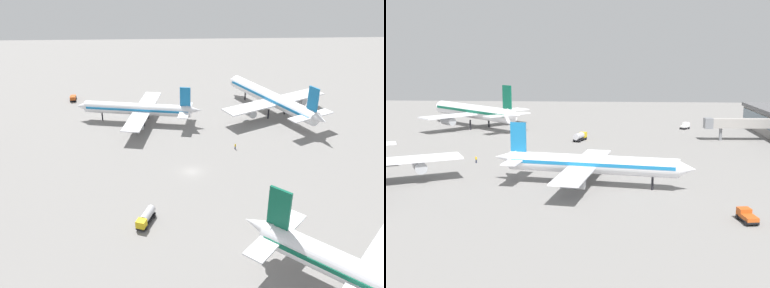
# 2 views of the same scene
# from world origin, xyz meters

# --- Properties ---
(ground) EXTENTS (288.00, 288.00, 0.00)m
(ground) POSITION_xyz_m (0.00, 0.00, 0.00)
(ground) COLOR gray
(airplane_at_gate) EXTENTS (32.45, 40.05, 12.23)m
(airplane_at_gate) POSITION_xyz_m (-31.41, -15.37, 4.44)
(airplane_at_gate) COLOR white
(airplane_at_gate) RESTS_ON ground
(airplane_taxiing) EXTENTS (43.61, 36.38, 14.47)m
(airplane_taxiing) POSITION_xyz_m (-36.62, 27.88, 5.26)
(airplane_taxiing) COLOR white
(airplane_taxiing) RESTS_ON ground
(airplane_distant) EXTENTS (38.78, 42.08, 15.70)m
(airplane_distant) POSITION_xyz_m (45.05, 28.19, 5.71)
(airplane_distant) COLOR white
(airplane_distant) RESTS_ON ground
(pushback_tractor) EXTENTS (4.65, 2.80, 1.90)m
(pushback_tractor) POSITION_xyz_m (-51.17, -40.55, 0.97)
(pushback_tractor) COLOR black
(pushback_tractor) RESTS_ON ground
(fuel_truck) EXTENTS (6.57, 3.96, 2.50)m
(fuel_truck) POSITION_xyz_m (20.42, -10.29, 1.39)
(fuel_truck) COLOR black
(fuel_truck) RESTS_ON ground
(ground_crew_worker) EXTENTS (0.53, 0.51, 1.67)m
(ground_crew_worker) POSITION_xyz_m (-11.84, 12.62, 0.85)
(ground_crew_worker) COLOR #1E2338
(ground_crew_worker) RESTS_ON ground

